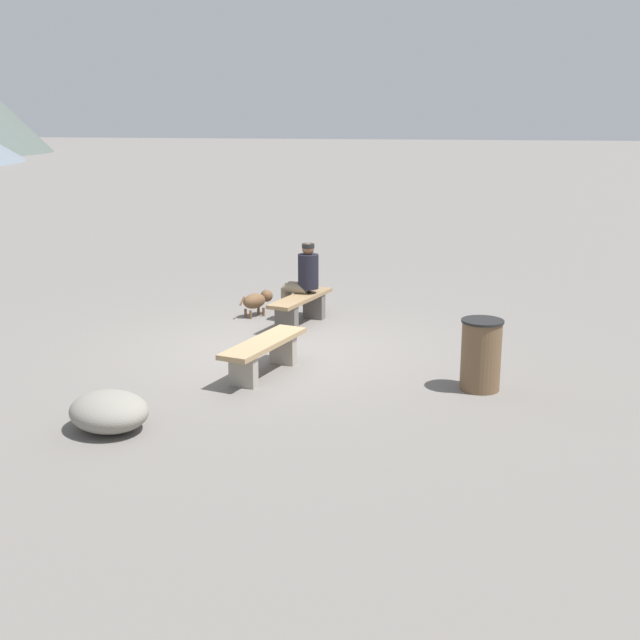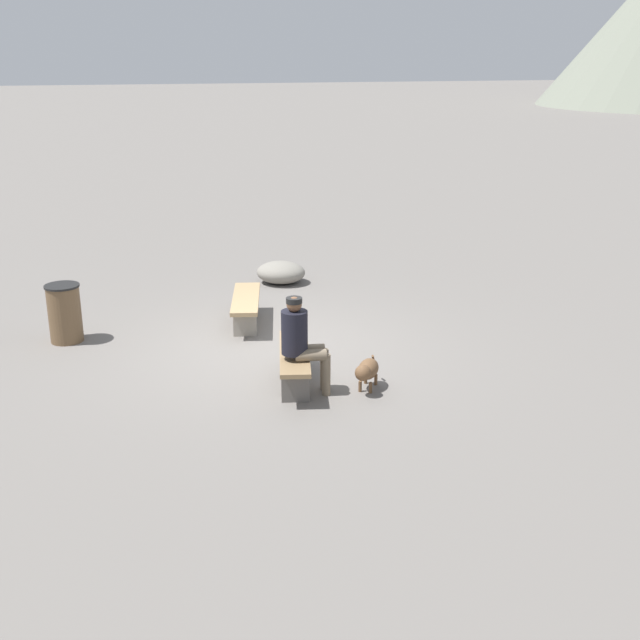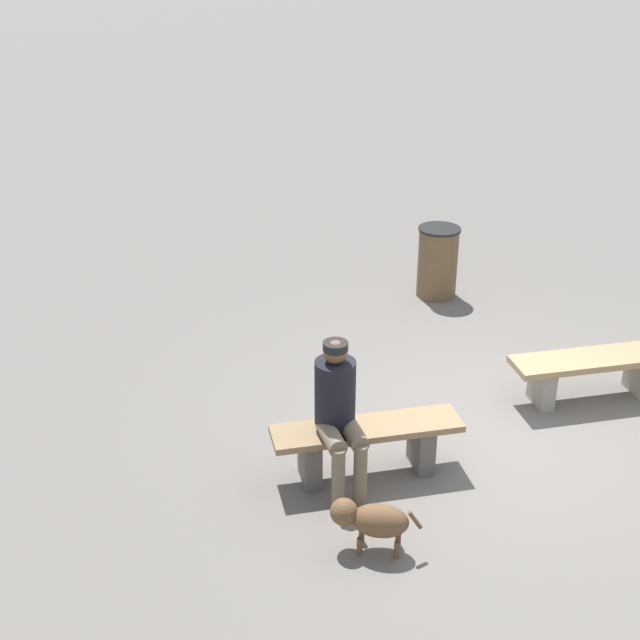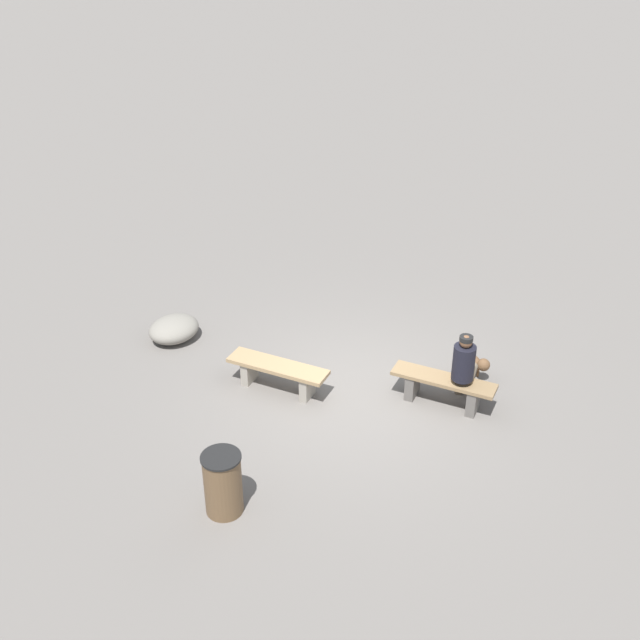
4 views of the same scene
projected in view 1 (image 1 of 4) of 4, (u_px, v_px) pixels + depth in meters
The scene contains 7 objects.
ground at pixel (280, 350), 11.66m from camera, with size 210.00×210.00×0.06m, color slate.
bench_left at pixel (264, 351), 10.39m from camera, with size 1.69×0.78×0.46m.
bench_right at pixel (301, 306), 12.86m from camera, with size 1.64×0.74×0.48m.
seated_person at pixel (304, 276), 13.03m from camera, with size 0.39×0.62×1.30m.
dog at pixel (257, 300), 13.45m from camera, with size 0.60×0.48×0.42m.
trash_bin at pixel (481, 355), 9.80m from camera, with size 0.52×0.52×0.88m.
boulder at pixel (109, 411), 8.59m from camera, with size 0.92×0.79×0.41m, color gray.
Camera 1 is at (-10.81, -2.95, 3.28)m, focal length 45.02 mm.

